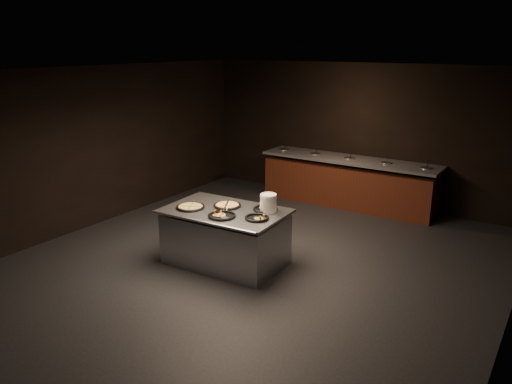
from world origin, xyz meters
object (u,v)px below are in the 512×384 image
plate_stack (268,203)px  pan_veggie_whole (190,207)px  pan_cheese_whole (227,205)px  serving_counter (226,238)px

plate_stack → pan_veggie_whole: (-1.09, -0.49, -0.12)m
plate_stack → pan_veggie_whole: bearing=-155.6°
plate_stack → pan_cheese_whole: (-0.66, -0.12, -0.12)m
serving_counter → plate_stack: (0.60, 0.27, 0.59)m
serving_counter → pan_cheese_whole: pan_cheese_whole is taller
pan_veggie_whole → pan_cheese_whole: 0.56m
plate_stack → serving_counter: bearing=-155.8°
serving_counter → plate_stack: 0.88m
serving_counter → pan_veggie_whole: size_ratio=4.28×
serving_counter → pan_cheese_whole: 0.50m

